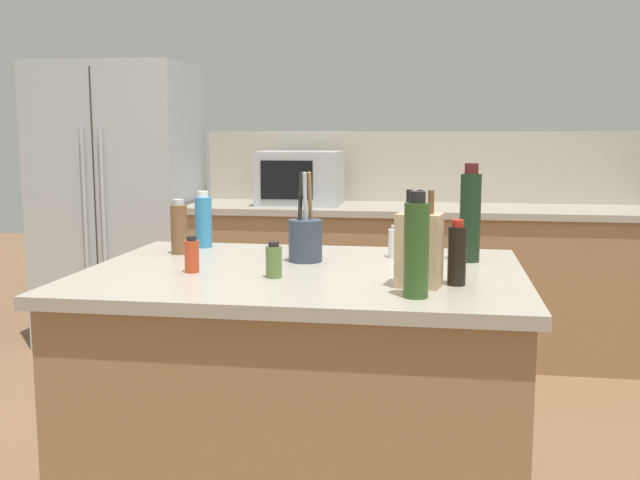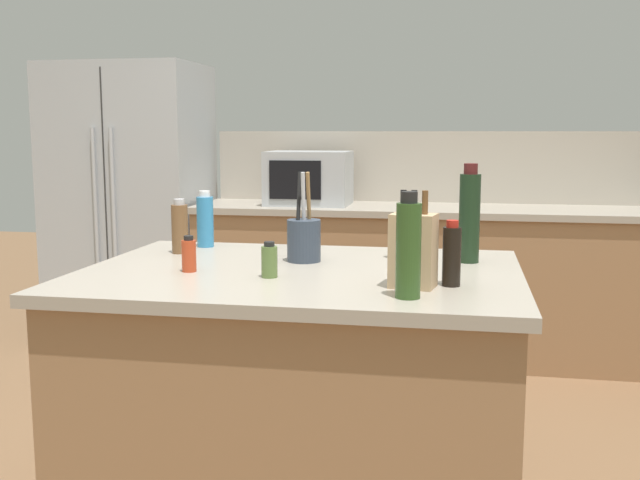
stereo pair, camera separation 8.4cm
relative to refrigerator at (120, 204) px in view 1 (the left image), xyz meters
name	(u,v)px [view 1 (the left image)]	position (x,y,z in m)	size (l,w,h in m)	color
back_counter_run	(413,281)	(1.95, -0.05, -0.45)	(2.85, 0.66, 0.94)	#936B47
wall_backsplash	(417,167)	(1.95, 0.27, 0.25)	(2.81, 0.03, 0.46)	#B2A899
kitchen_island	(304,403)	(1.65, -2.25, -0.45)	(1.46, 1.08, 0.94)	#936B47
refrigerator	(120,204)	(0.00, 0.00, 0.00)	(0.97, 0.75, 1.83)	#ADB2B7
microwave	(300,178)	(1.23, -0.05, 0.19)	(0.52, 0.39, 0.34)	#ADB2B7
knife_block	(419,249)	(2.04, -2.47, 0.14)	(0.15, 0.12, 0.29)	tan
utensil_crock	(305,239)	(1.63, -2.09, 0.11)	(0.12, 0.12, 0.32)	#333D4C
salt_shaker	(396,243)	(1.94, -1.96, 0.08)	(0.06, 0.06, 0.12)	silver
dish_soap_bottle	(204,221)	(1.17, -1.83, 0.13)	(0.07, 0.07, 0.23)	#3384BC
spice_jar_paprika	(192,256)	(1.30, -2.36, 0.08)	(0.05, 0.05, 0.12)	#B73D1E
soy_sauce_bottle	(457,254)	(2.15, -2.43, 0.12)	(0.06, 0.06, 0.20)	black
olive_oil_bottle	(416,248)	(2.04, -2.62, 0.16)	(0.07, 0.07, 0.30)	#2D4C1E
pepper_grinder	(179,228)	(1.13, -2.00, 0.12)	(0.06, 0.06, 0.21)	brown
wine_bottle	(470,216)	(2.21, -2.00, 0.19)	(0.07, 0.07, 0.35)	black
spice_jar_oregano	(274,261)	(1.58, -2.40, 0.08)	(0.05, 0.05, 0.11)	#567038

